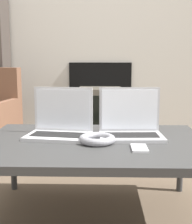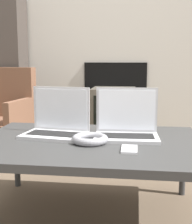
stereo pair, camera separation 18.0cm
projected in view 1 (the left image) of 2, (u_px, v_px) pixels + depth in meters
wall_back at (100, 13)px, 3.31m from camera, size 7.00×0.08×2.60m
table at (94, 147)px, 1.53m from camera, size 1.10×0.78×0.40m
laptop_left at (60, 125)px, 1.61m from camera, size 0.35×0.25×0.25m
laptop_right at (130, 125)px, 1.60m from camera, size 0.33×0.22×0.25m
headphones at (97, 139)px, 1.48m from camera, size 0.17×0.17×0.04m
phone at (139, 148)px, 1.38m from camera, size 0.07×0.12×0.01m
tv at (99, 113)px, 3.22m from camera, size 0.44×0.43×0.52m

